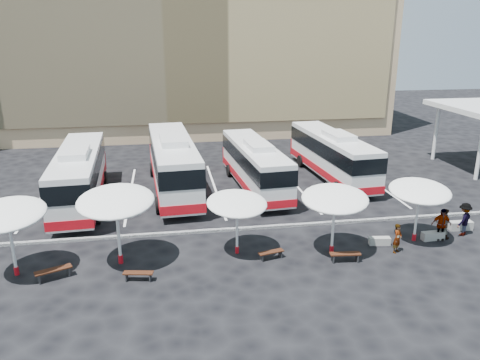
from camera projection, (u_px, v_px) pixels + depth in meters
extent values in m
plane|color=black|center=(231.00, 234.00, 26.24)|extent=(120.00, 120.00, 0.00)
cube|color=tan|center=(190.00, 16.00, 52.49)|extent=(42.00, 18.00, 25.00)
cube|color=tan|center=(196.00, 18.00, 44.10)|extent=(40.00, 0.30, 20.00)
cylinder|color=silver|center=(480.00, 149.00, 35.16)|extent=(0.30, 0.30, 4.80)
cylinder|color=silver|center=(436.00, 133.00, 40.80)|extent=(0.30, 0.30, 4.80)
cube|color=black|center=(230.00, 229.00, 26.69)|extent=(34.00, 0.25, 0.15)
cube|color=white|center=(41.00, 198.00, 31.91)|extent=(0.15, 12.00, 0.01)
cube|color=white|center=(130.00, 193.00, 32.84)|extent=(0.15, 12.00, 0.01)
cube|color=white|center=(215.00, 189.00, 33.76)|extent=(0.15, 12.00, 0.01)
cube|color=white|center=(296.00, 185.00, 34.68)|extent=(0.15, 12.00, 0.01)
cube|color=white|center=(372.00, 181.00, 35.60)|extent=(0.15, 12.00, 0.01)
cube|color=silver|center=(79.00, 174.00, 30.55)|extent=(3.12, 12.15, 3.01)
cube|color=black|center=(78.00, 165.00, 30.37)|extent=(3.18, 12.21, 1.10)
cube|color=#B20C16|center=(81.00, 190.00, 30.89)|extent=(3.18, 12.21, 0.55)
cube|color=#B20C16|center=(89.00, 161.00, 36.38)|extent=(2.57, 0.33, 1.40)
cube|color=silver|center=(75.00, 153.00, 29.10)|extent=(1.76, 3.09, 0.40)
cylinder|color=black|center=(69.00, 180.00, 34.01)|extent=(0.40, 1.02, 1.00)
cylinder|color=black|center=(104.00, 178.00, 34.51)|extent=(0.40, 1.02, 1.00)
cylinder|color=black|center=(52.00, 219.00, 27.01)|extent=(0.40, 1.02, 1.00)
cylinder|color=black|center=(97.00, 216.00, 27.51)|extent=(0.40, 1.02, 1.00)
cube|color=silver|center=(173.00, 162.00, 32.91)|extent=(3.43, 12.91, 3.19)
cube|color=black|center=(173.00, 153.00, 32.72)|extent=(3.50, 12.98, 1.17)
cube|color=#B20C16|center=(174.00, 178.00, 33.27)|extent=(3.50, 12.98, 0.59)
cube|color=#B20C16|center=(167.00, 151.00, 39.09)|extent=(2.73, 0.38, 1.49)
cube|color=silver|center=(173.00, 140.00, 31.37)|extent=(1.89, 3.29, 0.43)
cylinder|color=black|center=(153.00, 170.00, 36.56)|extent=(0.44, 1.09, 1.06)
cylinder|color=black|center=(187.00, 167.00, 37.12)|extent=(0.44, 1.09, 1.06)
cylinder|color=black|center=(159.00, 205.00, 29.15)|extent=(0.44, 1.09, 1.06)
cylinder|color=black|center=(201.00, 202.00, 29.71)|extent=(0.44, 1.09, 1.06)
cube|color=silver|center=(255.00, 164.00, 33.36)|extent=(3.13, 11.32, 2.79)
cube|color=black|center=(255.00, 156.00, 33.19)|extent=(3.19, 11.38, 1.02)
cube|color=#B20C16|center=(255.00, 178.00, 33.67)|extent=(3.19, 11.38, 0.51)
cube|color=#B20C16|center=(237.00, 154.00, 38.75)|extent=(2.39, 0.36, 1.30)
cube|color=silver|center=(259.00, 145.00, 32.01)|extent=(1.69, 2.90, 0.37)
cylinder|color=black|center=(229.00, 171.00, 36.53)|extent=(0.39, 0.95, 0.93)
cylinder|color=black|center=(258.00, 169.00, 37.05)|extent=(0.39, 0.95, 0.93)
cylinder|color=black|center=(252.00, 201.00, 30.06)|extent=(0.39, 0.95, 0.93)
cylinder|color=black|center=(287.00, 198.00, 30.58)|extent=(0.39, 0.95, 0.93)
cube|color=silver|center=(332.00, 154.00, 35.80)|extent=(3.27, 11.79, 2.91)
cube|color=black|center=(332.00, 146.00, 35.62)|extent=(3.33, 11.86, 1.07)
cube|color=#B20C16|center=(331.00, 167.00, 36.12)|extent=(3.33, 11.86, 0.53)
cube|color=#B20C16|center=(304.00, 146.00, 41.41)|extent=(2.49, 0.37, 1.36)
cube|color=silver|center=(339.00, 135.00, 34.39)|extent=(1.76, 3.02, 0.39)
cylinder|color=black|center=(301.00, 161.00, 39.10)|extent=(0.41, 0.99, 0.97)
cylinder|color=black|center=(328.00, 159.00, 39.64)|extent=(0.41, 0.99, 0.97)
cylinder|color=black|center=(338.00, 188.00, 32.36)|extent=(0.41, 0.99, 0.97)
cylinder|color=black|center=(370.00, 186.00, 32.90)|extent=(0.41, 0.99, 0.97)
cylinder|color=silver|center=(12.00, 245.00, 21.44)|extent=(0.15, 0.15, 3.01)
cylinder|color=#B20C16|center=(16.00, 271.00, 21.84)|extent=(0.23, 0.23, 0.40)
ellipsoid|color=white|center=(7.00, 214.00, 20.97)|extent=(3.59, 3.63, 1.03)
cylinder|color=silver|center=(118.00, 233.00, 22.51)|extent=(0.16, 0.16, 3.21)
cylinder|color=#B20C16|center=(121.00, 259.00, 22.94)|extent=(0.25, 0.25, 0.43)
ellipsoid|color=white|center=(116.00, 201.00, 22.00)|extent=(3.79, 3.84, 1.10)
cylinder|color=silver|center=(237.00, 229.00, 23.64)|extent=(0.15, 0.15, 2.68)
cylinder|color=#B20C16|center=(237.00, 250.00, 23.99)|extent=(0.23, 0.23, 0.36)
ellipsoid|color=white|center=(237.00, 203.00, 23.22)|extent=(3.56, 3.59, 0.92)
cylinder|color=silver|center=(333.00, 226.00, 23.63)|extent=(0.17, 0.17, 2.93)
cylinder|color=#B20C16|center=(332.00, 249.00, 24.02)|extent=(0.27, 0.27, 0.39)
ellipsoid|color=white|center=(335.00, 198.00, 23.17)|extent=(4.17, 4.20, 1.00)
cylinder|color=silver|center=(417.00, 216.00, 25.05)|extent=(0.16, 0.16, 2.81)
cylinder|color=#B20C16|center=(414.00, 237.00, 25.42)|extent=(0.24, 0.24, 0.38)
ellipsoid|color=white|center=(420.00, 191.00, 24.61)|extent=(3.79, 3.82, 0.96)
cube|color=black|center=(53.00, 270.00, 21.39)|extent=(1.66, 1.04, 0.06)
cube|color=black|center=(39.00, 279.00, 21.13)|extent=(0.22, 0.40, 0.43)
cube|color=black|center=(68.00, 271.00, 21.80)|extent=(0.22, 0.40, 0.43)
cube|color=black|center=(138.00, 273.00, 21.27)|extent=(1.40, 0.60, 0.05)
cube|color=black|center=(127.00, 277.00, 21.35)|extent=(0.12, 0.35, 0.36)
cube|color=black|center=(150.00, 277.00, 21.33)|extent=(0.12, 0.35, 0.36)
cube|color=black|center=(271.00, 252.00, 23.30)|extent=(1.37, 0.67, 0.05)
cube|color=black|center=(261.00, 258.00, 23.16)|extent=(0.13, 0.34, 0.35)
cube|color=black|center=(280.00, 254.00, 23.56)|extent=(0.13, 0.34, 0.35)
cube|color=black|center=(345.00, 254.00, 23.00)|extent=(1.55, 0.55, 0.06)
cube|color=black|center=(333.00, 258.00, 23.03)|extent=(0.10, 0.39, 0.40)
cube|color=black|center=(357.00, 258.00, 23.11)|extent=(0.10, 0.39, 0.40)
cube|color=gray|center=(380.00, 241.00, 24.92)|extent=(1.15, 0.52, 0.42)
cube|color=gray|center=(433.00, 236.00, 25.49)|extent=(1.25, 0.46, 0.46)
cube|color=gray|center=(461.00, 225.00, 26.79)|extent=(1.34, 0.50, 0.49)
imported|color=black|center=(398.00, 238.00, 23.89)|extent=(0.68, 0.64, 1.56)
imported|color=black|center=(444.00, 223.00, 25.55)|extent=(1.05, 1.01, 1.70)
imported|color=black|center=(441.00, 225.00, 25.25)|extent=(1.12, 0.61, 1.82)
imported|color=black|center=(463.00, 219.00, 25.89)|extent=(1.40, 1.25, 1.88)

